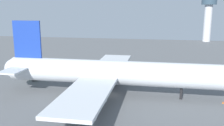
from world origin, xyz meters
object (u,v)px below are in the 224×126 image
object	(u,v)px
safety_cone_nose	(223,102)
control_tower	(208,15)
cargo_airplane	(111,73)
pushback_tractor	(34,76)

from	to	relation	value
safety_cone_nose	control_tower	size ratio (longest dim) A/B	0.02
cargo_airplane	pushback_tractor	world-z (taller)	cargo_airplane
pushback_tractor	safety_cone_nose	bearing A→B (deg)	-11.77
safety_cone_nose	control_tower	bearing A→B (deg)	82.24
cargo_airplane	safety_cone_nose	world-z (taller)	cargo_airplane
safety_cone_nose	control_tower	distance (m)	121.25
cargo_airplane	control_tower	xyz separation A→B (m)	(43.92, 117.65, 11.63)
pushback_tractor	control_tower	bearing A→B (deg)	56.49
cargo_airplane	safety_cone_nose	distance (m)	28.33
cargo_airplane	safety_cone_nose	xyz separation A→B (m)	(27.71, -1.25, -5.75)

